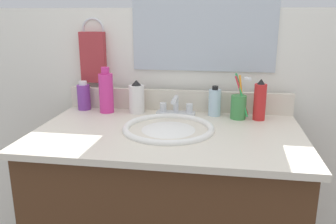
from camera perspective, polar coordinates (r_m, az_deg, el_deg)
name	(u,v)px	position (r m, az deg, el deg)	size (l,w,h in m)	color
countertop	(168,134)	(1.27, -0.02, -3.53)	(0.96, 0.58, 0.02)	beige
backsplash	(178,100)	(1.51, 1.62, 1.90)	(0.96, 0.02, 0.09)	beige
back_wall	(179,152)	(1.66, 1.83, -6.55)	(2.06, 0.04, 1.30)	white
mirror_panel	(204,2)	(1.50, 5.91, 17.29)	(0.60, 0.01, 0.56)	#B2BCC6
towel_ring	(93,29)	(1.60, -12.06, 13.00)	(0.10, 0.10, 0.01)	silver
hand_towel	(93,57)	(1.60, -12.05, 8.66)	(0.11, 0.04, 0.22)	#A53338
sink_basin	(169,137)	(1.28, 0.12, -4.14)	(0.33, 0.33, 0.11)	white
faucet	(176,108)	(1.45, 1.30, 0.58)	(0.16, 0.10, 0.08)	silver
bottle_lotion_white	(137,98)	(1.48, -5.11, 2.28)	(0.06, 0.06, 0.14)	white
bottle_cream_purple	(84,96)	(1.57, -13.51, 2.47)	(0.06, 0.06, 0.13)	#7A3899
bottle_soap_pink	(106,92)	(1.50, -10.00, 3.20)	(0.06, 0.06, 0.19)	#D8338C
bottle_spray_red	(260,101)	(1.42, 14.67, 1.73)	(0.05, 0.05, 0.16)	red
bottle_gel_clear	(215,102)	(1.45, 7.59, 1.60)	(0.05, 0.05, 0.12)	silver
cup_green	(239,106)	(1.42, 11.42, 0.99)	(0.08, 0.06, 0.18)	#3F8C47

